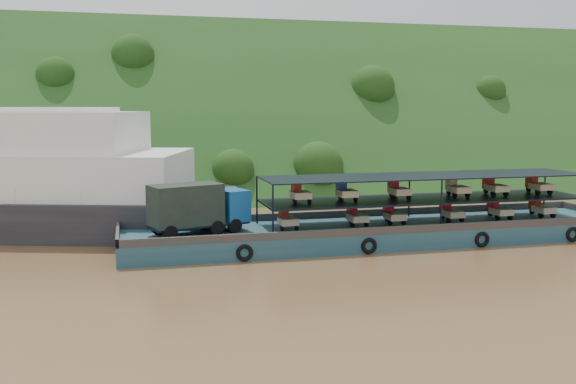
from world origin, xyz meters
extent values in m
plane|color=brown|center=(0.00, 0.00, 0.00)|extent=(160.00, 160.00, 0.00)
cube|color=#153814|center=(0.00, 36.00, 0.00)|extent=(140.00, 39.60, 39.60)
cube|color=#16414E|center=(3.51, -0.47, 0.60)|extent=(35.00, 7.00, 1.20)
cube|color=#592D19|center=(3.51, 2.93, 1.45)|extent=(35.00, 0.20, 0.50)
cube|color=#592D19|center=(3.51, -3.87, 1.45)|extent=(35.00, 0.20, 0.50)
cube|color=#592D19|center=(-13.89, -0.47, 1.45)|extent=(0.20, 7.00, 0.50)
torus|color=black|center=(-6.49, -4.02, 0.55)|extent=(1.06, 0.26, 1.06)
torus|color=black|center=(1.51, -4.02, 0.55)|extent=(1.06, 0.26, 1.06)
torus|color=black|center=(9.51, -4.02, 0.55)|extent=(1.06, 0.26, 1.06)
torus|color=black|center=(16.51, -4.02, 0.55)|extent=(1.06, 0.26, 1.06)
cylinder|color=black|center=(-10.77, -2.30, 1.66)|extent=(0.98, 0.60, 0.93)
cylinder|color=black|center=(-11.38, -0.45, 1.66)|extent=(0.98, 0.60, 0.93)
cylinder|color=black|center=(-7.78, -1.32, 1.66)|extent=(0.98, 0.60, 0.93)
cylinder|color=black|center=(-8.39, 0.53, 1.66)|extent=(0.98, 0.60, 0.93)
cylinder|color=black|center=(-6.55, -0.91, 1.66)|extent=(0.98, 0.60, 0.93)
cylinder|color=black|center=(-7.16, 0.93, 1.66)|extent=(0.98, 0.60, 0.93)
cube|color=black|center=(-8.79, -0.63, 1.80)|extent=(6.61, 3.90, 0.19)
cube|color=#144D8A|center=(-6.50, 0.12, 2.87)|extent=(2.19, 2.60, 2.04)
cube|color=black|center=(-5.75, 0.37, 3.24)|extent=(0.63, 1.78, 0.83)
cube|color=black|center=(-9.67, -0.91, 3.14)|extent=(4.91, 3.49, 2.59)
cube|color=black|center=(7.01, -0.47, 2.86)|extent=(23.00, 5.00, 0.12)
cube|color=black|center=(7.01, -0.47, 4.50)|extent=(23.00, 5.00, 0.08)
cylinder|color=black|center=(-4.49, -2.97, 2.85)|extent=(0.12, 0.12, 3.30)
cylinder|color=black|center=(-4.49, 2.03, 2.85)|extent=(0.12, 0.12, 3.30)
cylinder|color=black|center=(7.01, -2.97, 2.85)|extent=(0.12, 0.12, 3.30)
cylinder|color=black|center=(7.01, 2.03, 2.85)|extent=(0.12, 0.12, 3.30)
cylinder|color=black|center=(18.51, 2.03, 2.85)|extent=(0.12, 0.12, 3.30)
cylinder|color=black|center=(-2.99, 0.58, 1.46)|extent=(0.12, 0.52, 0.52)
cylinder|color=black|center=(-3.49, -1.22, 1.46)|extent=(0.14, 0.52, 0.52)
cylinder|color=black|center=(-2.49, -1.22, 1.46)|extent=(0.14, 0.52, 0.52)
cube|color=#C6AF8C|center=(-2.99, -0.87, 1.80)|extent=(1.15, 1.50, 0.44)
cube|color=#AB210B|center=(-2.99, 0.28, 1.98)|extent=(0.55, 0.80, 0.80)
cube|color=#AB210B|center=(-2.99, 0.08, 2.48)|extent=(0.50, 0.10, 0.10)
cylinder|color=black|center=(1.90, 0.58, 1.46)|extent=(0.12, 0.52, 0.52)
cylinder|color=black|center=(1.40, -1.22, 1.46)|extent=(0.14, 0.52, 0.52)
cylinder|color=black|center=(2.40, -1.22, 1.46)|extent=(0.14, 0.52, 0.52)
cube|color=#C0B888|center=(1.90, -0.87, 1.80)|extent=(1.15, 1.50, 0.44)
cube|color=#B90C1E|center=(1.90, 0.28, 1.98)|extent=(0.55, 0.80, 0.80)
cube|color=#B90C1E|center=(1.90, 0.08, 2.48)|extent=(0.50, 0.10, 0.10)
cylinder|color=black|center=(4.63, 0.58, 1.46)|extent=(0.12, 0.52, 0.52)
cylinder|color=black|center=(4.13, -1.22, 1.46)|extent=(0.14, 0.52, 0.52)
cylinder|color=black|center=(5.13, -1.22, 1.46)|extent=(0.14, 0.52, 0.52)
cube|color=#C7AF8C|center=(4.63, -0.87, 1.80)|extent=(1.15, 1.50, 0.44)
cube|color=#B50C27|center=(4.63, 0.28, 1.98)|extent=(0.55, 0.80, 0.80)
cube|color=#B50C27|center=(4.63, 0.08, 2.48)|extent=(0.50, 0.10, 0.10)
cylinder|color=black|center=(9.05, 0.58, 1.46)|extent=(0.12, 0.52, 0.52)
cylinder|color=black|center=(8.55, -1.22, 1.46)|extent=(0.14, 0.52, 0.52)
cylinder|color=black|center=(9.55, -1.22, 1.46)|extent=(0.14, 0.52, 0.52)
cube|color=tan|center=(9.05, -0.87, 1.80)|extent=(1.15, 1.50, 0.44)
cube|color=red|center=(9.05, 0.28, 1.98)|extent=(0.55, 0.80, 0.80)
cube|color=red|center=(9.05, 0.08, 2.48)|extent=(0.50, 0.10, 0.10)
cylinder|color=black|center=(12.90, 0.58, 1.46)|extent=(0.12, 0.52, 0.52)
cylinder|color=black|center=(12.40, -1.22, 1.46)|extent=(0.14, 0.52, 0.52)
cylinder|color=black|center=(13.40, -1.22, 1.46)|extent=(0.14, 0.52, 0.52)
cube|color=beige|center=(12.90, -0.87, 1.80)|extent=(1.15, 1.50, 0.44)
cube|color=red|center=(12.90, 0.28, 1.98)|extent=(0.55, 0.80, 0.80)
cube|color=red|center=(12.90, 0.08, 2.48)|extent=(0.50, 0.10, 0.10)
cylinder|color=black|center=(16.45, 0.58, 1.46)|extent=(0.12, 0.52, 0.52)
cylinder|color=black|center=(15.95, -1.22, 1.46)|extent=(0.14, 0.52, 0.52)
cylinder|color=black|center=(16.95, -1.22, 1.46)|extent=(0.14, 0.52, 0.52)
cube|color=beige|center=(16.45, -0.87, 1.80)|extent=(1.15, 1.50, 0.44)
cube|color=#B5220C|center=(16.45, 0.28, 1.98)|extent=(0.55, 0.80, 0.80)
cube|color=#B5220C|center=(16.45, 0.08, 2.48)|extent=(0.50, 0.10, 0.10)
cylinder|color=black|center=(-2.12, 0.58, 3.18)|extent=(0.12, 0.52, 0.52)
cylinder|color=black|center=(-2.62, -1.22, 3.18)|extent=(0.14, 0.52, 0.52)
cylinder|color=black|center=(-1.62, -1.22, 3.18)|extent=(0.14, 0.52, 0.52)
cube|color=#C3AE8A|center=(-2.12, -0.87, 3.52)|extent=(1.15, 1.50, 0.44)
cube|color=red|center=(-2.12, 0.28, 3.70)|extent=(0.55, 0.80, 0.80)
cube|color=red|center=(-2.12, 0.08, 4.20)|extent=(0.50, 0.10, 0.10)
cylinder|color=black|center=(1.11, 0.58, 3.18)|extent=(0.12, 0.52, 0.52)
cylinder|color=black|center=(0.61, -1.22, 3.18)|extent=(0.14, 0.52, 0.52)
cylinder|color=black|center=(1.61, -1.22, 3.18)|extent=(0.14, 0.52, 0.52)
cube|color=#C9C28E|center=(1.11, -0.87, 3.52)|extent=(1.15, 1.50, 0.44)
cube|color=#192899|center=(1.11, 0.28, 3.70)|extent=(0.55, 0.80, 0.80)
cube|color=#192899|center=(1.11, 0.08, 4.20)|extent=(0.50, 0.10, 0.10)
cylinder|color=black|center=(4.96, 0.58, 3.18)|extent=(0.12, 0.52, 0.52)
cylinder|color=black|center=(4.46, -1.22, 3.18)|extent=(0.14, 0.52, 0.52)
cylinder|color=black|center=(5.46, -1.22, 3.18)|extent=(0.14, 0.52, 0.52)
cube|color=tan|center=(4.96, -0.87, 3.52)|extent=(1.15, 1.50, 0.44)
cube|color=#AE0B1B|center=(4.96, 0.28, 3.70)|extent=(0.55, 0.80, 0.80)
cube|color=#AE0B1B|center=(4.96, 0.08, 4.20)|extent=(0.50, 0.10, 0.10)
cylinder|color=black|center=(9.45, 0.58, 3.18)|extent=(0.12, 0.52, 0.52)
cylinder|color=black|center=(8.95, -1.22, 3.18)|extent=(0.14, 0.52, 0.52)
cylinder|color=black|center=(9.95, -1.22, 3.18)|extent=(0.14, 0.52, 0.52)
cube|color=#C9B38E|center=(9.45, -0.87, 3.52)|extent=(1.15, 1.50, 0.44)
cube|color=#C4B88B|center=(9.45, 0.28, 3.70)|extent=(0.55, 0.80, 0.80)
cube|color=#C4B88B|center=(9.45, 0.08, 4.20)|extent=(0.50, 0.10, 0.10)
cylinder|color=black|center=(12.47, 0.58, 3.18)|extent=(0.12, 0.52, 0.52)
cylinder|color=black|center=(11.97, -1.22, 3.18)|extent=(0.14, 0.52, 0.52)
cylinder|color=black|center=(12.97, -1.22, 3.18)|extent=(0.14, 0.52, 0.52)
cube|color=#BEB586|center=(12.47, -0.87, 3.52)|extent=(1.15, 1.50, 0.44)
cube|color=#B70D0C|center=(12.47, 0.28, 3.70)|extent=(0.55, 0.80, 0.80)
cube|color=#B70D0C|center=(12.47, 0.08, 4.20)|extent=(0.50, 0.10, 0.10)
cylinder|color=black|center=(16.08, 0.58, 3.18)|extent=(0.12, 0.52, 0.52)
cylinder|color=black|center=(15.58, -1.22, 3.18)|extent=(0.14, 0.52, 0.52)
cylinder|color=black|center=(16.58, -1.22, 3.18)|extent=(0.14, 0.52, 0.52)
cube|color=#C9B28E|center=(16.08, -0.87, 3.52)|extent=(1.15, 1.50, 0.44)
cube|color=red|center=(16.08, 0.28, 3.70)|extent=(0.55, 0.80, 0.80)
cube|color=red|center=(16.08, 0.08, 4.20)|extent=(0.50, 0.10, 0.10)
camera|label=1|loc=(-13.25, -41.27, 9.29)|focal=40.00mm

